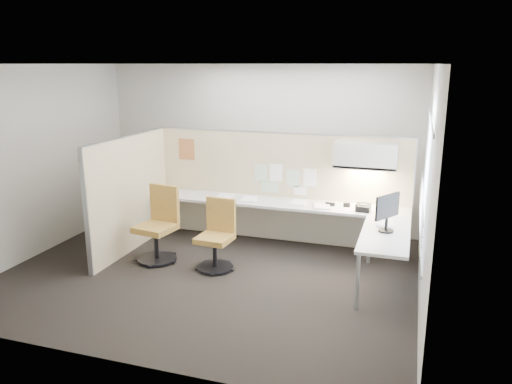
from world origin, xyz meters
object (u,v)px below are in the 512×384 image
(desk, at_px, (295,214))
(phone, at_px, (363,208))
(monitor, at_px, (387,210))
(chair_right, at_px, (217,237))
(chair_left, at_px, (159,227))

(desk, bearing_deg, phone, 2.12)
(monitor, bearing_deg, chair_right, 125.29)
(chair_right, height_order, monitor, monitor)
(monitor, relative_size, phone, 2.19)
(chair_right, relative_size, monitor, 2.00)
(desk, xyz_separation_m, chair_left, (-1.82, -0.90, -0.10))
(desk, xyz_separation_m, phone, (0.99, 0.04, 0.18))
(desk, xyz_separation_m, monitor, (1.37, -0.80, 0.41))
(chair_left, xyz_separation_m, monitor, (3.19, 0.09, 0.51))
(chair_left, bearing_deg, phone, 27.56)
(chair_left, xyz_separation_m, chair_right, (0.92, -0.03, -0.05))
(chair_right, bearing_deg, monitor, 7.22)
(chair_left, relative_size, phone, 4.86)
(chair_right, xyz_separation_m, monitor, (2.27, 0.12, 0.56))
(chair_left, distance_m, phone, 2.98)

